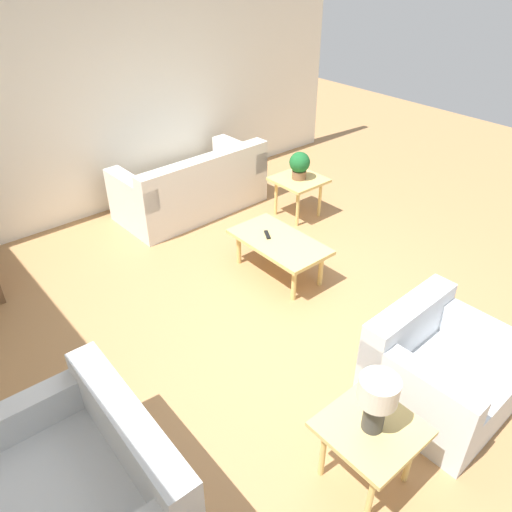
# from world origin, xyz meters

# --- Properties ---
(ground_plane) EXTENTS (14.00, 14.00, 0.00)m
(ground_plane) POSITION_xyz_m (0.00, 0.00, 0.00)
(ground_plane) COLOR #A87A4C
(wall_right) EXTENTS (0.12, 7.20, 2.70)m
(wall_right) POSITION_xyz_m (3.06, 0.00, 1.35)
(wall_right) COLOR silver
(wall_right) RESTS_ON ground_plane
(sofa) EXTENTS (0.97, 1.90, 0.83)m
(sofa) POSITION_xyz_m (2.25, -0.56, 0.31)
(sofa) COLOR silver
(sofa) RESTS_ON ground_plane
(armchair) EXTENTS (0.93, 0.97, 0.78)m
(armchair) POSITION_xyz_m (-1.59, -0.15, 0.31)
(armchair) COLOR silver
(armchair) RESTS_ON ground_plane
(loveseat) EXTENTS (1.34, 0.94, 0.78)m
(loveseat) POSITION_xyz_m (-0.78, 2.25, 0.30)
(loveseat) COLOR silver
(loveseat) RESTS_ON ground_plane
(coffee_table) EXTENTS (1.06, 0.58, 0.42)m
(coffee_table) POSITION_xyz_m (0.46, -0.42, 0.37)
(coffee_table) COLOR tan
(coffee_table) RESTS_ON ground_plane
(side_table_plant) EXTENTS (0.58, 0.58, 0.51)m
(side_table_plant) POSITION_xyz_m (1.28, -1.50, 0.44)
(side_table_plant) COLOR tan
(side_table_plant) RESTS_ON ground_plane
(side_table_lamp) EXTENTS (0.58, 0.58, 0.51)m
(side_table_lamp) POSITION_xyz_m (-1.68, 0.77, 0.44)
(side_table_lamp) COLOR tan
(side_table_lamp) RESTS_ON ground_plane
(potted_plant) EXTENTS (0.26, 0.26, 0.34)m
(potted_plant) POSITION_xyz_m (1.28, -1.50, 0.70)
(potted_plant) COLOR brown
(potted_plant) RESTS_ON side_table_plant
(table_lamp) EXTENTS (0.25, 0.25, 0.41)m
(table_lamp) POSITION_xyz_m (-1.68, 0.77, 0.78)
(table_lamp) COLOR #333333
(table_lamp) RESTS_ON side_table_lamp
(remote_control) EXTENTS (0.16, 0.11, 0.02)m
(remote_control) POSITION_xyz_m (0.61, -0.39, 0.43)
(remote_control) COLOR black
(remote_control) RESTS_ON coffee_table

